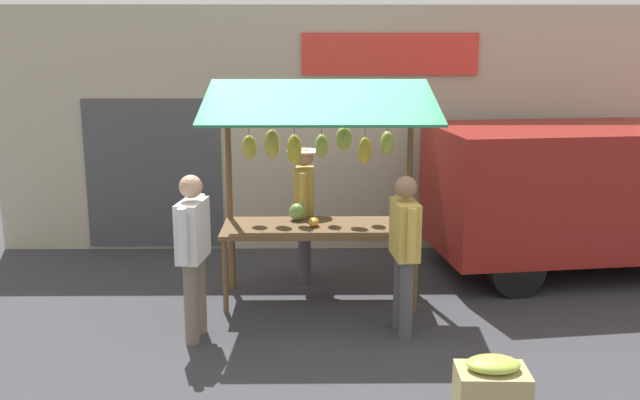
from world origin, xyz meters
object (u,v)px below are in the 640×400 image
(vendor_with_sunhat, at_px, (304,202))
(shopper_with_shopping_bag, at_px, (404,244))
(parked_van, at_px, (594,186))
(market_stall, at_px, (319,166))
(shopper_in_grey_tee, at_px, (193,245))
(produce_crate_near, at_px, (492,385))

(vendor_with_sunhat, xyz_separation_m, shopper_with_shopping_bag, (-1.02, 1.72, -0.04))
(vendor_with_sunhat, bearing_deg, parked_van, 97.50)
(market_stall, relative_size, shopper_in_grey_tee, 1.49)
(shopper_with_shopping_bag, relative_size, produce_crate_near, 2.77)
(market_stall, distance_m, parked_van, 3.70)
(shopper_with_shopping_bag, distance_m, produce_crate_near, 1.82)
(produce_crate_near, bearing_deg, shopper_with_shopping_bag, -71.08)
(shopper_in_grey_tee, xyz_separation_m, shopper_with_shopping_bag, (-2.10, -0.12, -0.03))
(vendor_with_sunhat, bearing_deg, shopper_in_grey_tee, -27.85)
(vendor_with_sunhat, height_order, produce_crate_near, vendor_with_sunhat)
(shopper_in_grey_tee, relative_size, shopper_with_shopping_bag, 1.02)
(market_stall, xyz_separation_m, shopper_with_shopping_bag, (-0.85, 1.02, -0.61))
(shopper_with_shopping_bag, xyz_separation_m, produce_crate_near, (-0.54, 1.57, -0.74))
(market_stall, distance_m, shopper_with_shopping_bag, 1.46)
(vendor_with_sunhat, xyz_separation_m, produce_crate_near, (-1.56, 3.28, -0.78))
(vendor_with_sunhat, distance_m, shopper_in_grey_tee, 2.12)
(shopper_in_grey_tee, height_order, produce_crate_near, shopper_in_grey_tee)
(vendor_with_sunhat, distance_m, shopper_with_shopping_bag, 2.00)
(produce_crate_near, bearing_deg, parked_van, -120.76)
(shopper_in_grey_tee, distance_m, produce_crate_near, 3.11)
(market_stall, distance_m, produce_crate_near, 3.23)
(parked_van, distance_m, produce_crate_near, 4.29)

